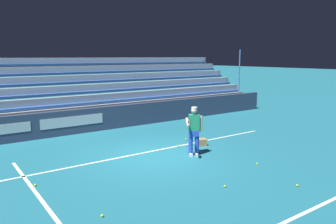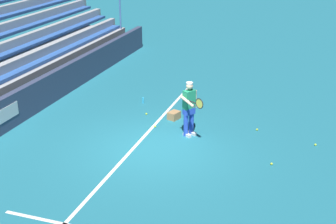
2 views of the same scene
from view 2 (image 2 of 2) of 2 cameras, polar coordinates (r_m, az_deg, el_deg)
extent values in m
plane|color=#1E6B7F|center=(13.70, -2.00, -4.41)|extent=(160.00, 160.00, 0.00)
cube|color=white|center=(13.86, -3.94, -4.10)|extent=(12.00, 0.10, 0.01)
cube|color=#384260|center=(15.69, -18.71, 0.11)|extent=(22.33, 0.24, 1.10)
cylinder|color=#4C70B2|center=(24.25, -5.85, 11.98)|extent=(0.08, 0.08, 3.85)
cylinder|color=blue|center=(14.43, 2.87, -1.08)|extent=(0.15, 0.15, 0.88)
cylinder|color=blue|center=(14.29, 2.21, -1.30)|extent=(0.15, 0.15, 0.88)
cube|color=white|center=(14.55, 3.00, -2.59)|extent=(0.24, 0.30, 0.09)
cube|color=white|center=(14.41, 2.34, -2.82)|extent=(0.24, 0.30, 0.09)
cube|color=blue|center=(14.22, 2.56, 0.14)|extent=(0.40, 0.37, 0.20)
cube|color=#239366|center=(14.09, 2.59, 1.54)|extent=(0.42, 0.37, 0.58)
sphere|color=beige|center=(13.94, 2.65, 3.19)|extent=(0.21, 0.21, 0.21)
cylinder|color=white|center=(13.91, 2.65, 3.54)|extent=(0.20, 0.20, 0.05)
cylinder|color=beige|center=(14.26, 3.33, 1.60)|extent=(0.09, 0.09, 0.56)
cylinder|color=beige|center=(13.78, 2.38, 1.29)|extent=(0.39, 0.54, 0.24)
cylinder|color=black|center=(13.59, 3.05, 1.21)|extent=(0.19, 0.27, 0.03)
torus|color=black|center=(13.39, 3.85, 1.03)|extent=(0.19, 0.28, 0.31)
cylinder|color=#D6D14C|center=(13.39, 3.85, 1.03)|extent=(0.15, 0.23, 0.27)
cube|color=#A87F51|center=(15.63, 0.73, -0.41)|extent=(0.47, 0.41, 0.26)
sphere|color=#CCE533|center=(15.07, 10.80, -2.12)|extent=(0.07, 0.07, 0.07)
sphere|color=#CCE533|center=(16.03, -2.65, -0.23)|extent=(0.07, 0.07, 0.07)
sphere|color=#CCE533|center=(13.06, 12.51, -6.19)|extent=(0.07, 0.07, 0.07)
sphere|color=#CCE533|center=(15.04, -1.59, -1.76)|extent=(0.07, 0.07, 0.07)
sphere|color=#CCE533|center=(14.48, 17.53, -3.82)|extent=(0.07, 0.07, 0.07)
cylinder|color=#33B2E5|center=(17.05, -3.06, 1.43)|extent=(0.07, 0.07, 0.22)
camera|label=1|loc=(7.86, 55.49, -7.77)|focal=35.00mm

